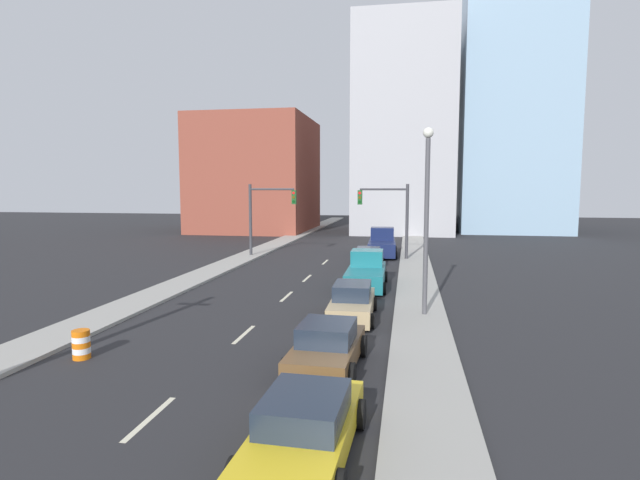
# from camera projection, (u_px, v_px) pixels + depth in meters

# --- Properties ---
(sidewalk_left) EXTENTS (2.24, 89.60, 0.15)m
(sidewalk_left) POSITION_uv_depth(u_px,v_px,m) (274.00, 245.00, 48.26)
(sidewalk_left) COLOR #9E9B93
(sidewalk_left) RESTS_ON ground
(sidewalk_right) EXTENTS (2.24, 89.60, 0.15)m
(sidewalk_right) POSITION_uv_depth(u_px,v_px,m) (414.00, 248.00, 45.96)
(sidewalk_right) COLOR #9E9B93
(sidewalk_right) RESTS_ON ground
(lane_stripe_at_9m) EXTENTS (0.16, 2.40, 0.01)m
(lane_stripe_at_9m) POSITION_uv_depth(u_px,v_px,m) (150.00, 418.00, 12.07)
(lane_stripe_at_9m) COLOR beige
(lane_stripe_at_9m) RESTS_ON ground
(lane_stripe_at_16m) EXTENTS (0.16, 2.40, 0.01)m
(lane_stripe_at_16m) POSITION_uv_depth(u_px,v_px,m) (244.00, 334.00, 18.98)
(lane_stripe_at_16m) COLOR beige
(lane_stripe_at_16m) RESTS_ON ground
(lane_stripe_at_23m) EXTENTS (0.16, 2.40, 0.01)m
(lane_stripe_at_23m) POSITION_uv_depth(u_px,v_px,m) (287.00, 296.00, 25.63)
(lane_stripe_at_23m) COLOR beige
(lane_stripe_at_23m) RESTS_ON ground
(lane_stripe_at_28m) EXTENTS (0.16, 2.40, 0.01)m
(lane_stripe_at_28m) POSITION_uv_depth(u_px,v_px,m) (307.00, 278.00, 30.83)
(lane_stripe_at_28m) COLOR beige
(lane_stripe_at_28m) RESTS_ON ground
(lane_stripe_at_35m) EXTENTS (0.16, 2.40, 0.01)m
(lane_stripe_at_35m) POSITION_uv_depth(u_px,v_px,m) (325.00, 262.00, 37.57)
(lane_stripe_at_35m) COLOR beige
(lane_stripe_at_35m) RESTS_ON ground
(building_brick_left) EXTENTS (14.00, 16.00, 14.50)m
(building_brick_left) POSITION_uv_depth(u_px,v_px,m) (257.00, 175.00, 65.24)
(building_brick_left) COLOR brown
(building_brick_left) RESTS_ON ground
(building_office_center) EXTENTS (12.00, 20.00, 25.59)m
(building_office_center) POSITION_uv_depth(u_px,v_px,m) (404.00, 133.00, 65.32)
(building_office_center) COLOR #A8A8AD
(building_office_center) RESTS_ON ground
(building_glass_right) EXTENTS (13.00, 20.00, 37.64)m
(building_glass_right) POSITION_uv_depth(u_px,v_px,m) (508.00, 88.00, 66.29)
(building_glass_right) COLOR #8CADC6
(building_glass_right) RESTS_ON ground
(traffic_signal_left) EXTENTS (3.91, 0.35, 5.86)m
(traffic_signal_left) POSITION_uv_depth(u_px,v_px,m) (264.00, 210.00, 40.01)
(traffic_signal_left) COLOR #38383D
(traffic_signal_left) RESTS_ON ground
(traffic_signal_right) EXTENTS (3.91, 0.35, 5.86)m
(traffic_signal_right) POSITION_uv_depth(u_px,v_px,m) (392.00, 211.00, 38.24)
(traffic_signal_right) COLOR #38383D
(traffic_signal_right) RESTS_ON ground
(traffic_barrel) EXTENTS (0.56, 0.56, 0.95)m
(traffic_barrel) POSITION_uv_depth(u_px,v_px,m) (81.00, 344.00, 16.25)
(traffic_barrel) COLOR orange
(traffic_barrel) RESTS_ON ground
(street_lamp) EXTENTS (0.44, 0.44, 8.06)m
(street_lamp) POSITION_uv_depth(u_px,v_px,m) (427.00, 209.00, 21.03)
(street_lamp) COLOR #4C4C51
(street_lamp) RESTS_ON ground
(sedan_yellow) EXTENTS (2.25, 4.81, 1.35)m
(sedan_yellow) POSITION_uv_depth(u_px,v_px,m) (305.00, 428.00, 10.26)
(sedan_yellow) COLOR gold
(sedan_yellow) RESTS_ON ground
(sedan_brown) EXTENTS (2.24, 4.34, 1.45)m
(sedan_brown) POSITION_uv_depth(u_px,v_px,m) (327.00, 347.00, 15.35)
(sedan_brown) COLOR brown
(sedan_brown) RESTS_ON ground
(sedan_tan) EXTENTS (2.11, 4.80, 1.53)m
(sedan_tan) POSITION_uv_depth(u_px,v_px,m) (352.00, 302.00, 21.28)
(sedan_tan) COLOR tan
(sedan_tan) RESTS_ON ground
(pickup_truck_teal) EXTENTS (2.39, 5.68, 2.01)m
(pickup_truck_teal) POSITION_uv_depth(u_px,v_px,m) (366.00, 273.00, 28.05)
(pickup_truck_teal) COLOR #196B75
(pickup_truck_teal) RESTS_ON ground
(sedan_white) EXTENTS (2.26, 4.80, 1.44)m
(sedan_white) POSITION_uv_depth(u_px,v_px,m) (368.00, 259.00, 34.66)
(sedan_white) COLOR silver
(sedan_white) RESTS_ON ground
(pickup_truck_navy) EXTENTS (2.57, 5.64, 2.30)m
(pickup_truck_navy) POSITION_uv_depth(u_px,v_px,m) (382.00, 245.00, 40.91)
(pickup_truck_navy) COLOR #141E47
(pickup_truck_navy) RESTS_ON ground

